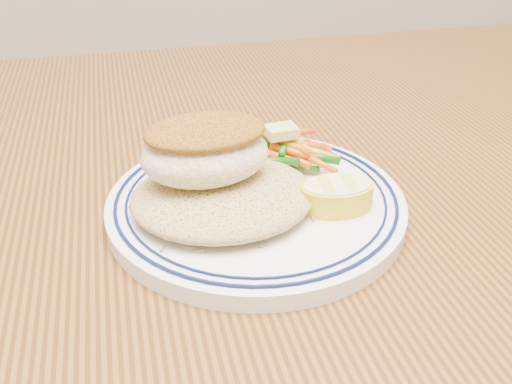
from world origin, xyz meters
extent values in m
cube|color=#49290E|center=(0.00, 0.00, 0.73)|extent=(1.50, 0.90, 0.04)
cylinder|color=white|center=(-0.02, -0.04, 0.76)|extent=(0.25, 0.25, 0.01)
torus|color=#0A113F|center=(-0.02, -0.04, 0.77)|extent=(0.24, 0.24, 0.00)
torus|color=#0A113F|center=(-0.02, -0.04, 0.77)|extent=(0.22, 0.22, 0.00)
ellipsoid|color=#A68D53|center=(-0.05, -0.05, 0.78)|extent=(0.15, 0.13, 0.03)
ellipsoid|color=#EFE7C6|center=(-0.06, -0.04, 0.81)|extent=(0.11, 0.08, 0.05)
ellipsoid|color=#996018|center=(-0.06, -0.04, 0.83)|extent=(0.10, 0.07, 0.02)
cylinder|color=#D8540A|center=(0.02, 0.01, 0.77)|extent=(0.05, 0.04, 0.01)
cylinder|color=#11520A|center=(0.02, 0.00, 0.77)|extent=(0.05, 0.04, 0.01)
cylinder|color=#11520A|center=(0.04, 0.02, 0.77)|extent=(0.05, 0.01, 0.01)
cylinder|color=#D8540A|center=(0.01, 0.01, 0.77)|extent=(0.05, 0.01, 0.01)
cylinder|color=#D8540A|center=(0.02, 0.02, 0.77)|extent=(0.02, 0.05, 0.01)
cylinder|color=#11520A|center=(0.01, 0.01, 0.77)|extent=(0.03, 0.05, 0.01)
cylinder|color=#D8540A|center=(0.03, 0.03, 0.77)|extent=(0.04, 0.04, 0.01)
cylinder|color=#D8540A|center=(0.02, 0.01, 0.77)|extent=(0.03, 0.06, 0.01)
cylinder|color=gold|center=(0.00, 0.04, 0.77)|extent=(0.01, 0.05, 0.01)
cylinder|color=#D8540A|center=(0.04, 0.01, 0.78)|extent=(0.05, 0.03, 0.01)
cylinder|color=#11520A|center=(0.03, 0.03, 0.78)|extent=(0.02, 0.05, 0.01)
cylinder|color=#D8540A|center=(0.00, 0.00, 0.78)|extent=(0.01, 0.06, 0.02)
cylinder|color=#D8540A|center=(0.03, 0.03, 0.78)|extent=(0.05, 0.01, 0.01)
cylinder|color=#D8540A|center=(0.04, 0.01, 0.78)|extent=(0.06, 0.01, 0.01)
cylinder|color=#11520A|center=(0.02, 0.01, 0.78)|extent=(0.04, 0.04, 0.01)
cylinder|color=#11520A|center=(0.04, -0.01, 0.78)|extent=(0.05, 0.04, 0.01)
cylinder|color=gold|center=(0.04, 0.03, 0.78)|extent=(0.03, 0.04, 0.01)
cylinder|color=#D8540A|center=(0.04, -0.01, 0.78)|extent=(0.03, 0.05, 0.01)
cylinder|color=#D8540A|center=(0.01, 0.00, 0.78)|extent=(0.05, 0.04, 0.01)
cylinder|color=gold|center=(0.04, 0.02, 0.78)|extent=(0.01, 0.05, 0.01)
cylinder|color=#11520A|center=(0.00, -0.01, 0.78)|extent=(0.06, 0.02, 0.01)
cylinder|color=gold|center=(0.01, 0.02, 0.78)|extent=(0.05, 0.02, 0.01)
cylinder|color=#D8540A|center=(0.03, 0.00, 0.78)|extent=(0.05, 0.03, 0.01)
cylinder|color=#11520A|center=(0.01, 0.02, 0.78)|extent=(0.05, 0.05, 0.01)
cylinder|color=#11520A|center=(0.01, 0.03, 0.78)|extent=(0.03, 0.06, 0.01)
cylinder|color=#D8540A|center=(0.04, 0.01, 0.78)|extent=(0.05, 0.02, 0.01)
cylinder|color=#D8540A|center=(0.04, 0.03, 0.78)|extent=(0.05, 0.01, 0.01)
cylinder|color=gold|center=(0.04, -0.01, 0.78)|extent=(0.05, 0.03, 0.01)
cylinder|color=#D8540A|center=(0.02, 0.04, 0.78)|extent=(0.05, 0.03, 0.01)
cylinder|color=#11520A|center=(0.02, 0.03, 0.79)|extent=(0.03, 0.04, 0.01)
cylinder|color=#11520A|center=(0.02, 0.01, 0.78)|extent=(0.03, 0.05, 0.01)
cylinder|color=#D8540A|center=(0.02, 0.01, 0.79)|extent=(0.04, 0.04, 0.01)
cylinder|color=#D8540A|center=(0.00, 0.04, 0.79)|extent=(0.05, 0.04, 0.01)
cube|color=#DBC46B|center=(0.02, 0.01, 0.80)|extent=(0.03, 0.02, 0.01)
torus|color=white|center=(0.04, -0.07, 0.79)|extent=(0.06, 0.06, 0.00)
camera|label=1|loc=(-0.12, -0.44, 1.02)|focal=40.00mm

